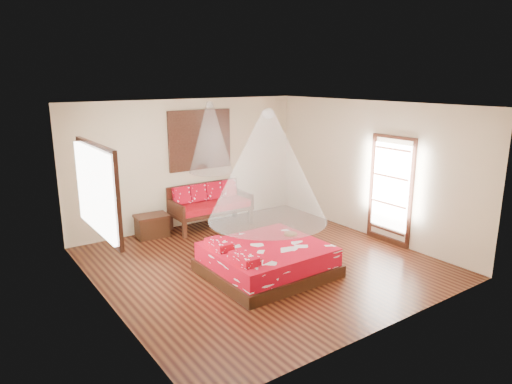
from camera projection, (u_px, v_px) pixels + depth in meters
room at (262, 187)px, 7.90m from camera, size 5.54×5.54×2.84m
bed at (266, 260)px, 7.71m from camera, size 1.97×1.79×0.63m
daybed at (209, 203)px, 10.16m from camera, size 1.78×0.79×0.94m
storage_chest at (152, 226)px, 9.53m from camera, size 0.71×0.54×0.46m
shutter_panel at (200, 140)px, 10.08m from camera, size 1.52×0.06×1.32m
window_left at (99, 190)px, 6.47m from camera, size 0.10×1.74×1.34m
glazed_door at (391, 191)px, 9.02m from camera, size 0.08×1.02×2.16m
wine_tray at (291, 232)px, 8.17m from camera, size 0.24×0.24×0.20m
mosquito_net_main at (268, 167)px, 7.33m from camera, size 1.96×1.96×1.80m
mosquito_net_daybed at (211, 138)px, 9.69m from camera, size 0.94×0.94×1.50m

